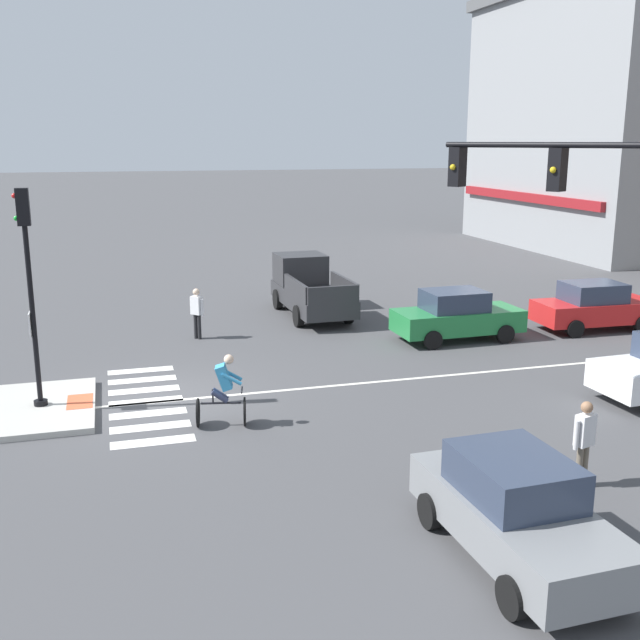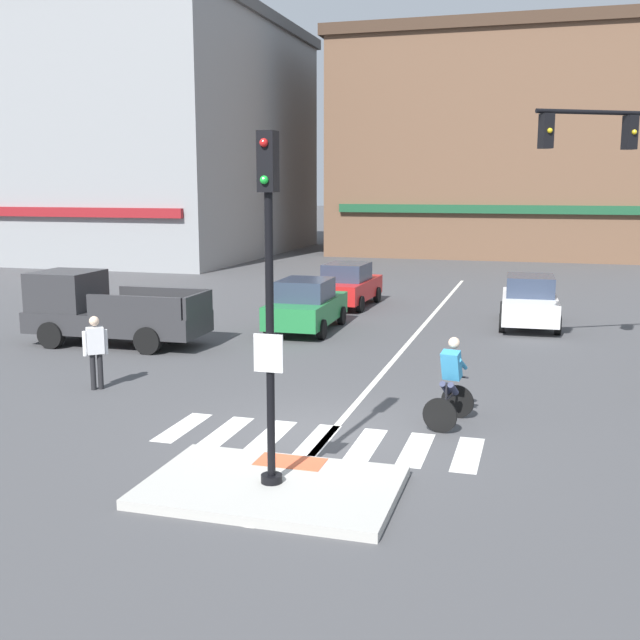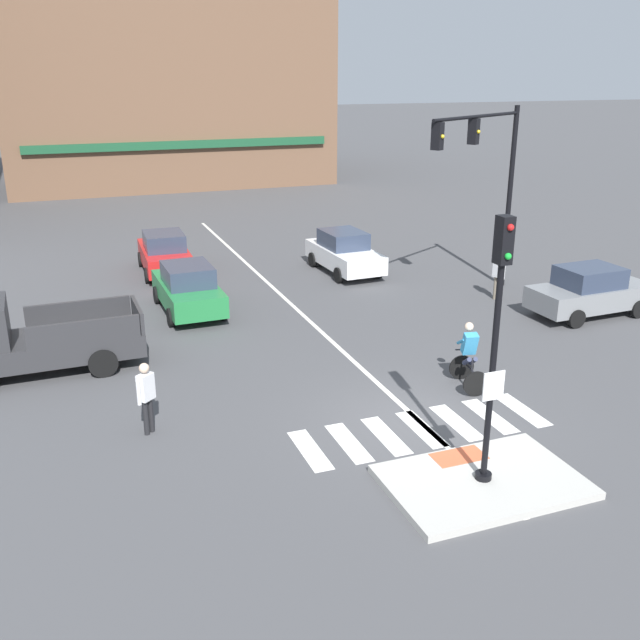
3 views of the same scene
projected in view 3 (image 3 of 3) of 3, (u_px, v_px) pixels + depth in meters
ground_plane at (415, 423)px, 16.21m from camera, size 300.00×300.00×0.00m
traffic_island at (483, 482)px, 13.75m from camera, size 3.76×2.48×0.15m
tactile_pad_front at (459, 456)px, 14.51m from camera, size 1.10×0.60×0.01m
signal_pole at (496, 329)px, 12.70m from camera, size 0.44×0.38×5.12m
crosswalk_stripe_a at (310, 450)px, 15.05m from camera, size 0.44×1.80×0.01m
crosswalk_stripe_b at (349, 443)px, 15.34m from camera, size 0.44×1.80×0.01m
crosswalk_stripe_c at (386, 436)px, 15.64m from camera, size 0.44×1.80×0.01m
crosswalk_stripe_d at (422, 429)px, 15.94m from camera, size 0.44×1.80×0.01m
crosswalk_stripe_e at (456, 422)px, 16.24m from camera, size 0.44×1.80×0.01m
crosswalk_stripe_f at (490, 416)px, 16.53m from camera, size 0.44×1.80×0.01m
crosswalk_stripe_g at (522, 410)px, 16.83m from camera, size 0.44×1.80×0.01m
lane_centre_line at (285, 298)px, 25.07m from camera, size 0.14×28.00×0.01m
traffic_light_mast at (489, 167)px, 23.87m from camera, size 4.95×2.92×6.47m
building_corner_right at (158, 78)px, 51.75m from camera, size 22.20×17.29×14.19m
car_grey_cross_right at (590, 291)px, 23.11m from camera, size 4.15×1.94×1.64m
car_green_westbound_far at (188, 288)px, 23.42m from camera, size 1.91×4.14×1.64m
car_white_eastbound_far at (344, 252)px, 28.09m from camera, size 1.98×4.17×1.64m
car_red_westbound_distant at (165, 253)px, 27.97m from camera, size 1.95×4.15×1.64m
pickup_truck_charcoal_cross_left at (22, 339)px, 18.51m from camera, size 5.14×2.14×2.08m
cyclist at (469, 355)px, 17.81m from camera, size 0.87×1.20×1.68m
pedestrian_at_curb_left at (146, 393)px, 15.45m from camera, size 0.44×0.40×1.67m
pedestrian_waiting_far_side at (498, 272)px, 24.63m from camera, size 0.32×0.53×1.67m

